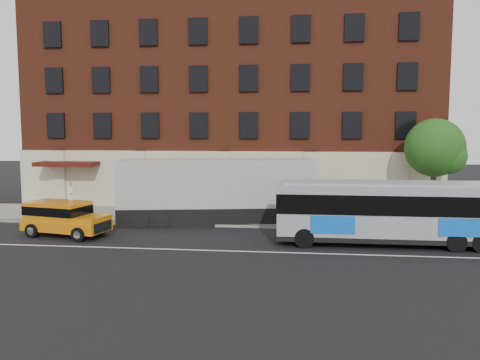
# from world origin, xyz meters

# --- Properties ---
(ground) EXTENTS (120.00, 120.00, 0.00)m
(ground) POSITION_xyz_m (0.00, 0.00, 0.00)
(ground) COLOR black
(ground) RESTS_ON ground
(sidewalk) EXTENTS (60.00, 6.00, 0.15)m
(sidewalk) POSITION_xyz_m (0.00, 9.00, 0.07)
(sidewalk) COLOR gray
(sidewalk) RESTS_ON ground
(kerb) EXTENTS (60.00, 0.25, 0.15)m
(kerb) POSITION_xyz_m (0.00, 6.00, 0.07)
(kerb) COLOR gray
(kerb) RESTS_ON ground
(lane_line) EXTENTS (60.00, 0.12, 0.01)m
(lane_line) POSITION_xyz_m (0.00, 0.50, 0.01)
(lane_line) COLOR silver
(lane_line) RESTS_ON ground
(building) EXTENTS (30.00, 12.10, 15.00)m
(building) POSITION_xyz_m (-0.01, 16.92, 7.58)
(building) COLOR maroon
(building) RESTS_ON sidewalk
(sign_pole) EXTENTS (0.30, 0.20, 2.50)m
(sign_pole) POSITION_xyz_m (-8.50, 6.15, 1.45)
(sign_pole) COLOR gray
(sign_pole) RESTS_ON ground
(street_tree) EXTENTS (3.60, 3.60, 6.20)m
(street_tree) POSITION_xyz_m (13.54, 9.48, 4.41)
(street_tree) COLOR #34281A
(street_tree) RESTS_ON sidewalk
(city_bus) EXTENTS (11.43, 2.49, 3.13)m
(city_bus) POSITION_xyz_m (9.81, 2.60, 1.73)
(city_bus) COLOR #95989E
(city_bus) RESTS_ON ground
(yellow_suv) EXTENTS (4.92, 2.84, 1.83)m
(yellow_suv) POSITION_xyz_m (-7.33, 2.72, 1.05)
(yellow_suv) COLOR orange
(yellow_suv) RESTS_ON ground
(shipping_container) EXTENTS (11.89, 4.36, 3.88)m
(shipping_container) POSITION_xyz_m (0.27, 7.04, 1.92)
(shipping_container) COLOR black
(shipping_container) RESTS_ON ground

